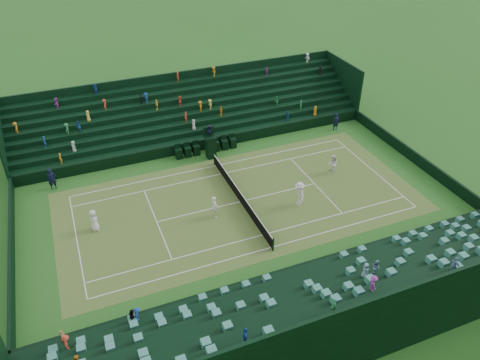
{
  "coord_description": "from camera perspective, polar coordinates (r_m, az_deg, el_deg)",
  "views": [
    {
      "loc": [
        26.19,
        -10.61,
        21.16
      ],
      "look_at": [
        0.0,
        0.0,
        2.0
      ],
      "focal_mm": 35.0,
      "sensor_mm": 36.0,
      "label": 1
    }
  ],
  "objects": [
    {
      "name": "ground",
      "position": [
        35.3,
        0.0,
        -2.69
      ],
      "size": [
        160.0,
        160.0,
        0.0
      ],
      "primitive_type": "plane",
      "color": "#27621F",
      "rests_on": "ground"
    },
    {
      "name": "court_surface",
      "position": [
        35.3,
        0.0,
        -2.68
      ],
      "size": [
        12.97,
        26.77,
        0.01
      ],
      "primitive_type": "cube",
      "color": "#2D6C24",
      "rests_on": "ground"
    },
    {
      "name": "perimeter_wall_north",
      "position": [
        42.6,
        20.25,
        2.83
      ],
      "size": [
        17.17,
        0.2,
        1.0
      ],
      "primitive_type": "cube",
      "color": "black",
      "rests_on": "ground"
    },
    {
      "name": "perimeter_wall_south",
      "position": [
        33.77,
        -26.1,
        -7.81
      ],
      "size": [
        17.17,
        0.2,
        1.0
      ],
      "primitive_type": "cube",
      "color": "black",
      "rests_on": "ground"
    },
    {
      "name": "perimeter_wall_east",
      "position": [
        29.2,
        6.38,
        -11.17
      ],
      "size": [
        0.2,
        31.77,
        1.0
      ],
      "primitive_type": "cube",
      "color": "black",
      "rests_on": "ground"
    },
    {
      "name": "perimeter_wall_west",
      "position": [
        41.73,
        -4.39,
        4.36
      ],
      "size": [
        0.2,
        31.77,
        1.0
      ],
      "primitive_type": "cube",
      "color": "black",
      "rests_on": "ground"
    },
    {
      "name": "north_grandstand",
      "position": [
        26.08,
        10.9,
        -15.48
      ],
      "size": [
        6.6,
        32.0,
        4.9
      ],
      "color": "black",
      "rests_on": "ground"
    },
    {
      "name": "south_grandstand",
      "position": [
        44.8,
        -6.15,
        7.97
      ],
      "size": [
        6.6,
        32.0,
        4.9
      ],
      "color": "black",
      "rests_on": "ground"
    },
    {
      "name": "tennis_net",
      "position": [
        34.99,
        0.0,
        -2.0
      ],
      "size": [
        11.67,
        0.1,
        1.06
      ],
      "color": "black",
      "rests_on": "ground"
    },
    {
      "name": "umpire_chair",
      "position": [
        40.13,
        -3.63,
        4.41
      ],
      "size": [
        0.97,
        0.97,
        3.06
      ],
      "color": "black",
      "rests_on": "ground"
    },
    {
      "name": "courtside_chairs",
      "position": [
        41.24,
        -4.15,
        3.95
      ],
      "size": [
        0.59,
        5.55,
        1.27
      ],
      "color": "black",
      "rests_on": "ground"
    },
    {
      "name": "player_near_west",
      "position": [
        33.78,
        -17.36,
        -4.71
      ],
      "size": [
        0.83,
        0.56,
        1.66
      ],
      "primitive_type": "imported",
      "rotation": [
        0.0,
        0.0,
        3.18
      ],
      "color": "white",
      "rests_on": "ground"
    },
    {
      "name": "player_near_east",
      "position": [
        33.48,
        -3.13,
        -3.25
      ],
      "size": [
        0.65,
        0.45,
        1.71
      ],
      "primitive_type": "imported",
      "rotation": [
        0.0,
        0.0,
        3.2
      ],
      "color": "white",
      "rests_on": "ground"
    },
    {
      "name": "player_far_west",
      "position": [
        38.92,
        11.24,
        1.92
      ],
      "size": [
        0.92,
        0.79,
        1.65
      ],
      "primitive_type": "imported",
      "rotation": [
        0.0,
        0.0,
        -0.23
      ],
      "color": "white",
      "rests_on": "ground"
    },
    {
      "name": "player_far_east",
      "position": [
        34.74,
        7.22,
        -1.69
      ],
      "size": [
        1.31,
        0.8,
        1.97
      ],
      "primitive_type": "imported",
      "rotation": [
        0.0,
        0.0,
        -0.05
      ],
      "color": "white",
      "rests_on": "ground"
    },
    {
      "name": "line_judge_north",
      "position": [
        45.63,
        11.63,
        6.96
      ],
      "size": [
        0.42,
        0.63,
        1.69
      ],
      "primitive_type": "imported",
      "rotation": [
        0.0,
        0.0,
        1.6
      ],
      "color": "black",
      "rests_on": "ground"
    },
    {
      "name": "line_judge_south",
      "position": [
        39.06,
        -21.95,
        0.1
      ],
      "size": [
        0.51,
        0.7,
        1.77
      ],
      "primitive_type": "imported",
      "rotation": [
        0.0,
        0.0,
        1.71
      ],
      "color": "black",
      "rests_on": "ground"
    }
  ]
}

